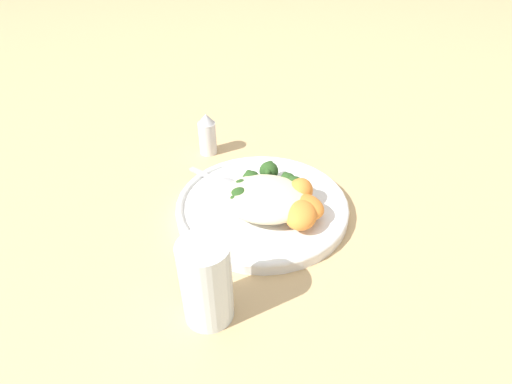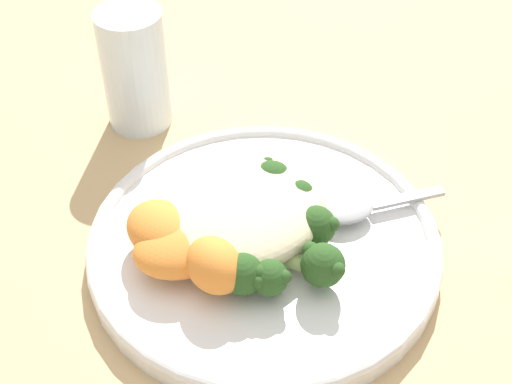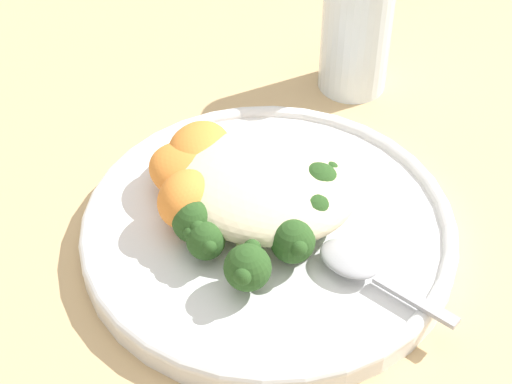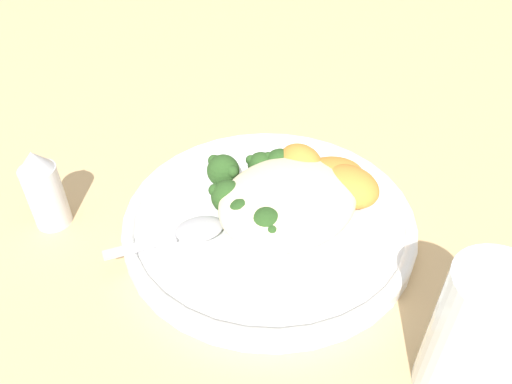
% 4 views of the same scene
% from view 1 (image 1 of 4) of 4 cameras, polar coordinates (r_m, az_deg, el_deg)
% --- Properties ---
extents(ground_plane, '(4.00, 4.00, 0.00)m').
position_cam_1_polar(ground_plane, '(0.66, 1.47, -3.10)').
color(ground_plane, tan).
extents(plate, '(0.28, 0.28, 0.02)m').
position_cam_1_polar(plate, '(0.66, 0.90, -1.96)').
color(plate, white).
rests_on(plate, ground_plane).
extents(quinoa_mound, '(0.14, 0.12, 0.04)m').
position_cam_1_polar(quinoa_mound, '(0.63, 1.31, -0.85)').
color(quinoa_mound, beige).
rests_on(quinoa_mound, plate).
extents(broccoli_stalk_0, '(0.06, 0.07, 0.03)m').
position_cam_1_polar(broccoli_stalk_0, '(0.65, 4.93, 0.41)').
color(broccoli_stalk_0, '#ADC675').
rests_on(broccoli_stalk_0, plate).
extents(broccoli_stalk_1, '(0.04, 0.08, 0.03)m').
position_cam_1_polar(broccoli_stalk_1, '(0.66, 4.06, 0.78)').
color(broccoli_stalk_1, '#ADC675').
rests_on(broccoli_stalk_1, plate).
extents(broccoli_stalk_2, '(0.05, 0.11, 0.03)m').
position_cam_1_polar(broccoli_stalk_2, '(0.68, 2.03, 2.05)').
color(broccoli_stalk_2, '#ADC675').
rests_on(broccoli_stalk_2, plate).
extents(broccoli_stalk_3, '(0.08, 0.08, 0.03)m').
position_cam_1_polar(broccoli_stalk_3, '(0.66, -0.11, 1.16)').
color(broccoli_stalk_3, '#ADC675').
rests_on(broccoli_stalk_3, plate).
extents(broccoli_stalk_4, '(0.10, 0.05, 0.03)m').
position_cam_1_polar(broccoli_stalk_4, '(0.64, -0.67, -0.13)').
color(broccoli_stalk_4, '#ADC675').
rests_on(broccoli_stalk_4, plate).
extents(broccoli_stalk_5, '(0.08, 0.05, 0.04)m').
position_cam_1_polar(broccoli_stalk_5, '(0.63, -1.46, -1.04)').
color(broccoli_stalk_5, '#ADC675').
rests_on(broccoli_stalk_5, plate).
extents(sweet_potato_chunk_0, '(0.04, 0.05, 0.04)m').
position_cam_1_polar(sweet_potato_chunk_0, '(0.64, 6.37, 0.14)').
color(sweet_potato_chunk_0, orange).
rests_on(sweet_potato_chunk_0, plate).
extents(sweet_potato_chunk_1, '(0.09, 0.08, 0.03)m').
position_cam_1_polar(sweet_potato_chunk_1, '(0.62, 6.56, -2.03)').
color(sweet_potato_chunk_1, orange).
rests_on(sweet_potato_chunk_1, plate).
extents(sweet_potato_chunk_2, '(0.05, 0.06, 0.03)m').
position_cam_1_polar(sweet_potato_chunk_2, '(0.60, 6.41, -3.24)').
color(sweet_potato_chunk_2, orange).
rests_on(sweet_potato_chunk_2, plate).
extents(spoon, '(0.11, 0.07, 0.01)m').
position_cam_1_polar(spoon, '(0.69, -4.57, 1.34)').
color(spoon, '#A3A3A8').
rests_on(spoon, plate).
extents(water_glass, '(0.06, 0.06, 0.12)m').
position_cam_1_polar(water_glass, '(0.48, -7.10, -12.65)').
color(water_glass, silver).
rests_on(water_glass, ground_plane).
extents(salt_shaker, '(0.03, 0.03, 0.09)m').
position_cam_1_polar(salt_shaker, '(0.80, -6.97, 8.20)').
color(salt_shaker, silver).
rests_on(salt_shaker, ground_plane).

